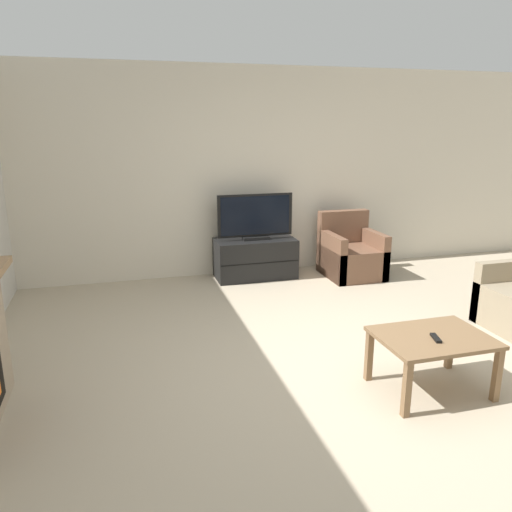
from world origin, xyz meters
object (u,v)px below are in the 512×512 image
at_px(tv, 255,218).
at_px(remote, 436,338).
at_px(coffee_table, 433,344).
at_px(armchair, 351,255).
at_px(tv_stand, 255,258).

height_order(tv, remote, tv).
bearing_deg(coffee_table, remote, -109.14).
bearing_deg(coffee_table, armchair, 75.37).
distance_m(tv, remote, 3.26).
distance_m(armchair, coffee_table, 2.99).
distance_m(tv_stand, armchair, 1.28).
relative_size(armchair, coffee_table, 1.01).
bearing_deg(tv_stand, armchair, -11.82).
relative_size(tv_stand, tv, 1.05).
distance_m(coffee_table, remote, 0.10).
relative_size(tv_stand, coffee_table, 1.27).
bearing_deg(tv_stand, remote, -81.55).
bearing_deg(remote, tv, 114.18).
xyz_separation_m(armchair, coffee_table, (-0.75, -2.89, 0.11)).
distance_m(tv, armchair, 1.38).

